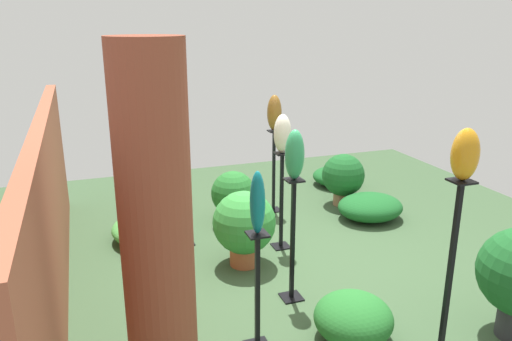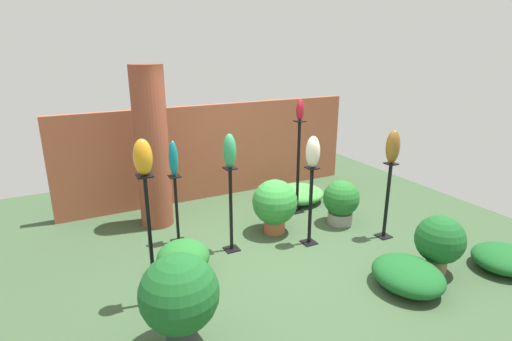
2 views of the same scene
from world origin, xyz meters
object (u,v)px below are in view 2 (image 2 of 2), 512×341
pedestal_bronze (387,204)px  potted_plant_front_left (275,203)px  pedestal_teal (177,213)px  art_vase_bronze (393,147)px  art_vase_ruby (300,110)px  art_vase_teal (173,159)px  pedestal_amber (151,247)px  pedestal_ivory (310,209)px  brick_pillar (152,148)px  potted_plant_walkway_edge (440,241)px  potted_plant_mid_right (179,296)px  art_vase_jade (230,151)px  potted_plant_back_center (341,201)px  pedestal_jade (231,213)px  art_vase_ivory (313,152)px  pedestal_ruby (298,171)px  art_vase_amber (143,157)px

pedestal_bronze → potted_plant_front_left: size_ratio=1.38×
pedestal_teal → art_vase_bronze: bearing=-23.9°
art_vase_bronze → art_vase_ruby: 1.59m
pedestal_teal → art_vase_teal: 0.81m
pedestal_amber → pedestal_ivory: bearing=9.7°
pedestal_teal → brick_pillar: bearing=98.2°
pedestal_amber → potted_plant_walkway_edge: bearing=-16.2°
potted_plant_mid_right → potted_plant_walkway_edge: bearing=-2.7°
pedestal_teal → potted_plant_mid_right: (-0.59, -2.11, 0.11)m
art_vase_bronze → art_vase_jade: size_ratio=1.05×
potted_plant_front_left → potted_plant_back_center: bearing=-10.9°
art_vase_ruby → brick_pillar: bearing=164.6°
brick_pillar → art_vase_jade: (0.71, -1.34, 0.19)m
pedestal_ivory → pedestal_jade: (-1.09, 0.33, 0.03)m
art_vase_jade → art_vase_ruby: bearing=25.0°
pedestal_ivory → potted_plant_mid_right: (-2.28, -1.22, 0.05)m
art_vase_jade → potted_plant_mid_right: (-1.19, -1.55, -0.86)m
art_vase_ivory → potted_plant_mid_right: art_vase_ivory is taller
pedestal_teal → art_vase_jade: (0.60, -0.57, 0.98)m
pedestal_amber → art_vase_teal: bearing=63.3°
pedestal_ruby → potted_plant_front_left: 0.93m
pedestal_ruby → pedestal_jade: pedestal_ruby is taller
potted_plant_back_center → art_vase_ruby: bearing=116.7°
art_vase_amber → art_vase_jade: 1.47m
brick_pillar → pedestal_ruby: brick_pillar is taller
pedestal_teal → art_vase_ruby: size_ratio=2.93×
art_vase_amber → art_vase_ruby: 3.16m
art_vase_ivory → brick_pillar: bearing=137.0°
pedestal_bronze → pedestal_ivory: 1.17m
pedestal_teal → art_vase_ruby: (2.15, 0.16, 1.30)m
pedestal_teal → potted_plant_front_left: size_ratio=1.22×
pedestal_ruby → art_vase_teal: bearing=-175.9°
pedestal_ivory → potted_plant_back_center: 0.90m
art_vase_teal → potted_plant_front_left: (1.42, -0.35, -0.80)m
brick_pillar → art_vase_teal: size_ratio=4.99×
art_vase_jade → potted_plant_back_center: art_vase_jade is taller
art_vase_amber → art_vase_jade: (1.25, 0.73, -0.26)m
art_vase_ruby → potted_plant_walkway_edge: (0.54, -2.43, -1.34)m
pedestal_ivory → art_vase_teal: bearing=152.0°
art_vase_ivory → art_vase_amber: 2.39m
pedestal_teal → pedestal_ruby: bearing=4.1°
brick_pillar → art_vase_teal: brick_pillar is taller
potted_plant_mid_right → potted_plant_front_left: bearing=41.3°
pedestal_bronze → art_vase_bronze: size_ratio=2.40×
pedestal_bronze → art_vase_ivory: size_ratio=2.63×
pedestal_bronze → potted_plant_back_center: 0.75m
pedestal_amber → art_vase_jade: art_vase_jade is taller
pedestal_ivory → brick_pillar: bearing=137.0°
brick_pillar → pedestal_bronze: 3.62m
art_vase_teal → potted_plant_back_center: art_vase_teal is taller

